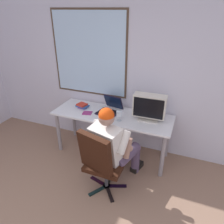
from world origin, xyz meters
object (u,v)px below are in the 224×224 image
(person_seated, at_px, (113,144))
(crt_monitor, at_px, (149,106))
(laptop, at_px, (110,108))
(wine_glass, at_px, (119,114))
(office_chair, at_px, (101,160))
(desk, at_px, (112,120))
(book_stack, at_px, (82,106))
(cd_case, at_px, (87,113))

(person_seated, relative_size, crt_monitor, 2.55)
(laptop, height_order, wine_glass, laptop)
(person_seated, xyz_separation_m, crt_monitor, (0.31, 0.61, 0.33))
(office_chair, height_order, crt_monitor, crt_monitor)
(desk, bearing_deg, crt_monitor, 4.40)
(office_chair, height_order, wine_glass, office_chair)
(crt_monitor, relative_size, laptop, 1.13)
(wine_glass, distance_m, book_stack, 0.74)
(laptop, bearing_deg, book_stack, -176.29)
(office_chair, height_order, person_seated, person_seated)
(desk, height_order, office_chair, office_chair)
(desk, xyz_separation_m, book_stack, (-0.54, 0.05, 0.13))
(desk, distance_m, laptop, 0.19)
(desk, relative_size, laptop, 4.53)
(desk, height_order, crt_monitor, crt_monitor)
(cd_case, bearing_deg, wine_glass, -4.17)
(book_stack, height_order, cd_case, book_stack)
(desk, bearing_deg, cd_case, -164.30)
(office_chair, distance_m, cd_case, 0.93)
(office_chair, bearing_deg, cd_case, 127.39)
(wine_glass, bearing_deg, book_stack, 164.57)
(book_stack, bearing_deg, wine_glass, -15.43)
(crt_monitor, relative_size, cd_case, 2.80)
(laptop, bearing_deg, desk, -54.35)
(desk, bearing_deg, office_chair, -77.61)
(crt_monitor, height_order, laptop, crt_monitor)
(person_seated, height_order, crt_monitor, person_seated)
(wine_glass, height_order, cd_case, wine_glass)
(office_chair, relative_size, cd_case, 5.72)
(wine_glass, height_order, book_stack, wine_glass)
(office_chair, xyz_separation_m, laptop, (-0.24, 0.91, 0.26))
(office_chair, bearing_deg, person_seated, 76.62)
(book_stack, relative_size, cd_case, 1.31)
(desk, xyz_separation_m, wine_glass, (0.17, -0.14, 0.20))
(crt_monitor, distance_m, cd_case, 0.96)
(office_chair, distance_m, laptop, 0.98)
(cd_case, bearing_deg, book_stack, 137.39)
(office_chair, xyz_separation_m, crt_monitor, (0.38, 0.87, 0.41))
(laptop, xyz_separation_m, wine_glass, (0.23, -0.23, 0.04))
(laptop, distance_m, book_stack, 0.48)
(crt_monitor, bearing_deg, person_seated, -117.40)
(person_seated, height_order, wine_glass, person_seated)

